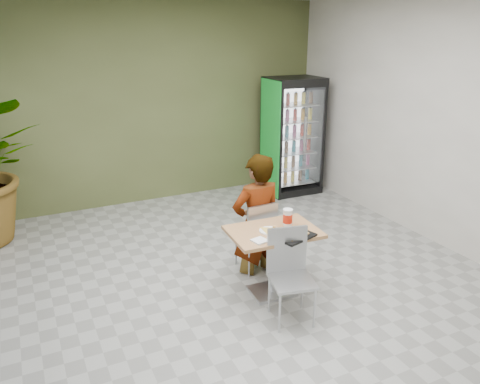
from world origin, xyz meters
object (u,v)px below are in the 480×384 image
object	(u,v)px
chair_far	(259,231)
beverage_fridge	(293,136)
seated_woman	(257,226)
dining_table	(273,249)
soda_cup	(288,218)
cafeteria_tray	(294,236)
chair_near	(289,267)

from	to	relation	value
chair_far	beverage_fridge	bearing A→B (deg)	-131.11
seated_woman	beverage_fridge	distance (m)	2.98
dining_table	soda_cup	size ratio (longest dim) A/B	5.24
soda_cup	dining_table	bearing A→B (deg)	-166.40
dining_table	chair_far	distance (m)	0.52
cafeteria_tray	beverage_fridge	size ratio (longest dim) A/B	0.20
soda_cup	beverage_fridge	size ratio (longest dim) A/B	0.09
soda_cup	cafeteria_tray	bearing A→B (deg)	-107.89
dining_table	seated_woman	world-z (taller)	seated_woman
chair_far	seated_woman	size ratio (longest dim) A/B	0.50
chair_far	soda_cup	size ratio (longest dim) A/B	4.73
chair_far	chair_near	xyz separation A→B (m)	(-0.15, -0.93, 0.03)
cafeteria_tray	beverage_fridge	bearing A→B (deg)	58.54
chair_near	seated_woman	distance (m)	0.99
dining_table	soda_cup	world-z (taller)	soda_cup
chair_near	cafeteria_tray	world-z (taller)	chair_near
chair_far	soda_cup	world-z (taller)	soda_cup
dining_table	soda_cup	bearing A→B (deg)	13.60
chair_far	seated_woman	distance (m)	0.07
chair_near	seated_woman	xyz separation A→B (m)	(0.15, 0.97, 0.03)
chair_far	chair_near	distance (m)	0.95
chair_near	beverage_fridge	world-z (taller)	beverage_fridge
seated_woman	beverage_fridge	world-z (taller)	beverage_fridge
chair_near	dining_table	bearing A→B (deg)	95.38
chair_near	soda_cup	bearing A→B (deg)	74.67
beverage_fridge	soda_cup	bearing A→B (deg)	-121.04
dining_table	seated_woman	xyz separation A→B (m)	(0.09, 0.55, 0.03)
dining_table	chair_far	xyz separation A→B (m)	(0.10, 0.51, -0.02)
seated_woman	cafeteria_tray	world-z (taller)	seated_woman
dining_table	chair_near	distance (m)	0.43
chair_far	dining_table	bearing A→B (deg)	77.29
dining_table	beverage_fridge	world-z (taller)	beverage_fridge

